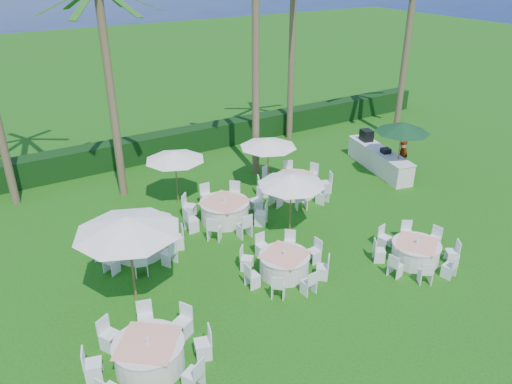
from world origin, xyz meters
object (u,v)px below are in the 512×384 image
banquet_table_e (225,211)px  banquet_table_d (139,243)px  banquet_table_a (149,354)px  staff_person (403,149)px  banquet_table_f (295,185)px  umbrella_c (175,155)px  buffet_table (379,159)px  umbrella_green (403,127)px  banquet_table_c (416,252)px  banquet_table_b (284,264)px  umbrella_a (127,225)px  umbrella_b (291,180)px  umbrella_d (268,143)px

banquet_table_e → banquet_table_d: bearing=-172.0°
banquet_table_a → staff_person: bearing=21.9°
banquet_table_f → umbrella_c: (-4.49, 1.91, 1.62)m
banquet_table_d → buffet_table: size_ratio=0.67×
banquet_table_e → umbrella_green: bearing=-4.5°
banquet_table_c → umbrella_c: bearing=121.5°
banquet_table_b → umbrella_a: size_ratio=0.93×
banquet_table_b → staff_person: staff_person is taller
umbrella_b → umbrella_d: umbrella_b is taller
buffet_table → umbrella_d: bearing=167.9°
banquet_table_b → banquet_table_c: banquet_table_b is taller
umbrella_b → banquet_table_d: bearing=164.6°
banquet_table_f → umbrella_b: umbrella_b is taller
banquet_table_c → umbrella_d: umbrella_d is taller
umbrella_c → banquet_table_f: bearing=-23.0°
banquet_table_b → umbrella_b: bearing=51.3°
umbrella_d → staff_person: (6.74, -1.38, -1.18)m
banquet_table_d → banquet_table_e: banquet_table_e is taller
banquet_table_c → banquet_table_e: bearing=125.5°
umbrella_b → banquet_table_c: bearing=-57.6°
banquet_table_c → buffet_table: 7.70m
buffet_table → banquet_table_b: bearing=-151.3°
banquet_table_c → umbrella_green: bearing=49.7°
banquet_table_c → umbrella_a: bearing=161.3°
umbrella_d → banquet_table_e: bearing=-150.1°
banquet_table_b → umbrella_d: bearing=62.0°
banquet_table_f → umbrella_d: (-0.53, 1.26, 1.60)m
banquet_table_c → umbrella_green: (4.30, 5.06, 2.09)m
banquet_table_c → umbrella_green: size_ratio=1.02×
banquet_table_d → umbrella_b: umbrella_b is taller
umbrella_b → umbrella_green: (6.70, 1.27, 0.39)m
buffet_table → umbrella_a: bearing=-165.2°
umbrella_a → buffet_table: bearing=14.8°
banquet_table_a → umbrella_green: bearing=20.1°
banquet_table_c → umbrella_d: (-1.01, 7.48, 1.65)m
umbrella_a → umbrella_c: bearing=55.4°
banquet_table_c → banquet_table_f: banquet_table_f is taller
umbrella_c → banquet_table_b: bearing=-82.3°
banquet_table_d → umbrella_d: size_ratio=1.22×
banquet_table_f → umbrella_green: (4.77, -1.15, 2.04)m
umbrella_d → banquet_table_a: bearing=-138.0°
banquet_table_c → umbrella_b: 4.80m
banquet_table_d → umbrella_green: 12.09m
banquet_table_c → banquet_table_d: size_ratio=0.93×
umbrella_b → staff_person: (8.13, 2.31, -1.24)m
banquet_table_d → umbrella_b: (5.22, -1.43, 1.68)m
banquet_table_a → umbrella_a: (0.59, 2.77, 2.12)m
banquet_table_c → banquet_table_d: bearing=145.6°
banquet_table_e → umbrella_a: 5.70m
banquet_table_e → umbrella_c: (-0.89, 2.41, 1.61)m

